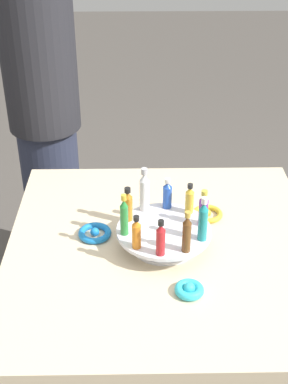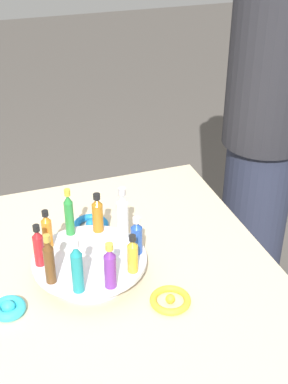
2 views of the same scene
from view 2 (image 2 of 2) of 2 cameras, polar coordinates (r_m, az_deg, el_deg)
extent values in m
cube|color=beige|center=(1.67, -5.05, -18.26)|extent=(0.99, 0.99, 0.70)
cylinder|color=silver|center=(1.42, -5.71, -8.88)|extent=(0.20, 0.20, 0.01)
cylinder|color=silver|center=(1.40, -5.77, -8.06)|extent=(0.11, 0.11, 0.04)
cylinder|color=silver|center=(1.39, -5.83, -7.18)|extent=(0.29, 0.29, 0.01)
cylinder|color=#702D93|center=(1.27, -3.62, -8.44)|extent=(0.03, 0.03, 0.09)
cone|color=#702D93|center=(1.23, -3.70, -6.51)|extent=(0.03, 0.03, 0.02)
cylinder|color=gold|center=(1.22, -3.73, -5.85)|extent=(0.02, 0.02, 0.02)
cylinder|color=gold|center=(1.31, -1.22, -7.10)|extent=(0.03, 0.03, 0.08)
cone|color=gold|center=(1.28, -1.24, -5.47)|extent=(0.03, 0.03, 0.02)
cylinder|color=black|center=(1.28, -1.25, -4.93)|extent=(0.02, 0.02, 0.01)
cylinder|color=#234CAD|center=(1.37, -0.80, -5.14)|extent=(0.03, 0.03, 0.08)
cone|color=#234CAD|center=(1.35, -0.81, -3.55)|extent=(0.03, 0.03, 0.02)
cylinder|color=silver|center=(1.34, -0.81, -3.01)|extent=(0.02, 0.02, 0.01)
cylinder|color=silver|center=(1.42, -2.28, -3.02)|extent=(0.03, 0.03, 0.11)
cone|color=silver|center=(1.38, -2.34, -0.73)|extent=(0.03, 0.03, 0.02)
cylinder|color=#B2B2B7|center=(1.37, -2.36, 0.05)|extent=(0.02, 0.02, 0.02)
cylinder|color=#AD6B19|center=(1.46, -4.96, -2.74)|extent=(0.03, 0.03, 0.08)
cone|color=#AD6B19|center=(1.43, -5.05, -1.05)|extent=(0.03, 0.03, 0.02)
cylinder|color=black|center=(1.42, -5.08, -0.48)|extent=(0.02, 0.02, 0.01)
cylinder|color=#288438|center=(1.45, -7.96, -2.78)|extent=(0.02, 0.02, 0.10)
cone|color=#288438|center=(1.41, -8.14, -0.74)|extent=(0.02, 0.02, 0.02)
cylinder|color=gold|center=(1.40, -8.20, -0.05)|extent=(0.02, 0.02, 0.02)
cylinder|color=orange|center=(1.42, -10.27, -4.39)|extent=(0.03, 0.03, 0.08)
cone|color=orange|center=(1.39, -10.45, -2.79)|extent=(0.03, 0.03, 0.02)
cylinder|color=black|center=(1.38, -10.51, -2.25)|extent=(0.02, 0.02, 0.01)
cylinder|color=#B21E23|center=(1.36, -11.14, -6.14)|extent=(0.03, 0.03, 0.08)
cone|color=#B21E23|center=(1.33, -11.36, -4.39)|extent=(0.03, 0.03, 0.02)
cylinder|color=black|center=(1.32, -11.43, -3.80)|extent=(0.02, 0.02, 0.02)
cylinder|color=brown|center=(1.29, -10.01, -7.71)|extent=(0.03, 0.03, 0.10)
cone|color=brown|center=(1.26, -10.26, -5.61)|extent=(0.02, 0.02, 0.02)
cylinder|color=#B79338|center=(1.25, -10.34, -4.89)|extent=(0.02, 0.02, 0.02)
cylinder|color=teal|center=(1.26, -7.10, -8.54)|extent=(0.03, 0.03, 0.10)
cone|color=teal|center=(1.22, -7.30, -6.22)|extent=(0.03, 0.03, 0.02)
cylinder|color=silver|center=(1.21, -7.36, -5.43)|extent=(0.02, 0.02, 0.02)
torus|color=gold|center=(1.34, 2.83, -11.45)|extent=(0.10, 0.10, 0.02)
sphere|color=gold|center=(1.34, 2.83, -11.33)|extent=(0.02, 0.02, 0.02)
torus|color=blue|center=(1.60, -5.70, -3.53)|extent=(0.11, 0.11, 0.02)
sphere|color=blue|center=(1.60, -5.71, -3.41)|extent=(0.03, 0.03, 0.03)
torus|color=#2DB7CC|center=(1.35, -14.24, -11.94)|extent=(0.08, 0.08, 0.02)
sphere|color=#2DB7CC|center=(1.35, -14.27, -11.79)|extent=(0.03, 0.03, 0.03)
cylinder|color=#282D42|center=(2.21, 11.47, -3.57)|extent=(0.26, 0.26, 0.76)
cylinder|color=#232328|center=(1.88, 14.12, 17.14)|extent=(0.31, 0.31, 0.86)
camera|label=1|loc=(1.61, -68.60, 17.30)|focal=50.00mm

